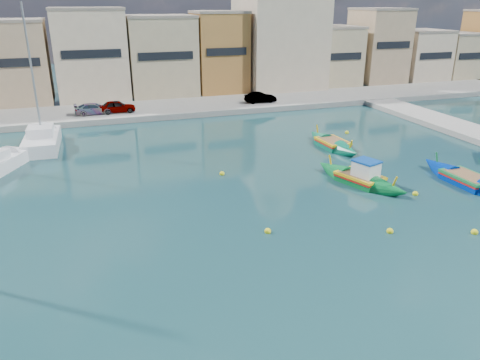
{
  "coord_description": "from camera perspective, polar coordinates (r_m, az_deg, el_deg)",
  "views": [
    {
      "loc": [
        -15.3,
        -18.86,
        11.52
      ],
      "look_at": [
        -6.91,
        6.0,
        1.4
      ],
      "focal_mm": 35.0,
      "sensor_mm": 36.0,
      "label": 1
    }
  ],
  "objects": [
    {
      "name": "north_quay",
      "position": [
        54.28,
        -1.89,
        9.15
      ],
      "size": [
        80.0,
        8.0,
        0.6
      ],
      "primitive_type": "cube",
      "color": "gray",
      "rests_on": "ground"
    },
    {
      "name": "ground",
      "position": [
        26.88,
        18.44,
        -5.46
      ],
      "size": [
        160.0,
        160.0,
        0.0
      ],
      "primitive_type": "plane",
      "color": "#133239",
      "rests_on": "ground"
    },
    {
      "name": "mooring_buoys",
      "position": [
        31.51,
        16.49,
        -1.11
      ],
      "size": [
        21.33,
        19.96,
        0.36
      ],
      "color": "#FBF71A",
      "rests_on": "ground"
    },
    {
      "name": "luzzu_green",
      "position": [
        39.9,
        11.21,
        4.26
      ],
      "size": [
        2.21,
        7.27,
        2.26
      ],
      "color": "#0A7050",
      "rests_on": "ground"
    },
    {
      "name": "yacht_north",
      "position": [
        44.14,
        -22.74,
        4.96
      ],
      "size": [
        2.94,
        9.36,
        12.38
      ],
      "color": "white",
      "rests_on": "ground"
    },
    {
      "name": "luzzu_blue_south",
      "position": [
        34.66,
        25.94,
        -0.09
      ],
      "size": [
        2.15,
        8.32,
        2.39
      ],
      "color": "#002A9E",
      "rests_on": "ground"
    },
    {
      "name": "luzzu_blue_cabin",
      "position": [
        32.32,
        14.43,
        0.13
      ],
      "size": [
        4.17,
        7.65,
        2.65
      ],
      "color": "#0B7333",
      "rests_on": "ground"
    },
    {
      "name": "north_townhouses",
      "position": [
        62.57,
        2.09,
        15.09
      ],
      "size": [
        83.2,
        7.87,
        10.19
      ],
      "color": "tan",
      "rests_on": "ground"
    },
    {
      "name": "parked_cars",
      "position": [
        50.88,
        -10.76,
        9.02
      ],
      "size": [
        21.91,
        1.61,
        1.27
      ],
      "color": "#4C1919",
      "rests_on": "north_quay"
    },
    {
      "name": "church_block",
      "position": [
        64.14,
        4.84,
        18.24
      ],
      "size": [
        10.0,
        10.0,
        19.1
      ],
      "color": "beige",
      "rests_on": "ground"
    },
    {
      "name": "yacht_midnorth",
      "position": [
        38.91,
        -26.49,
        2.23
      ],
      "size": [
        5.11,
        7.47,
        10.28
      ],
      "color": "white",
      "rests_on": "ground"
    }
  ]
}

